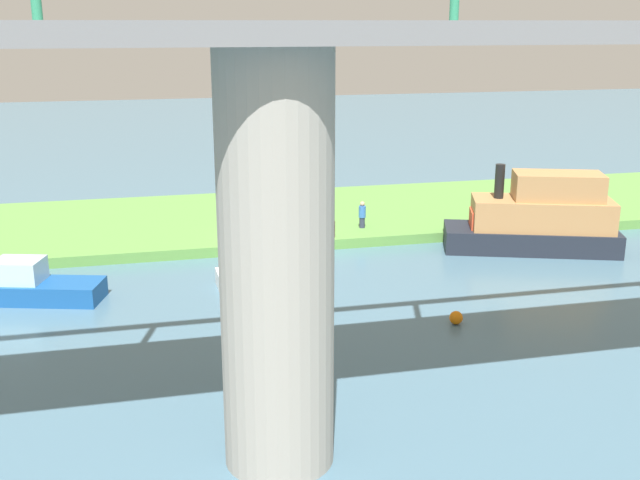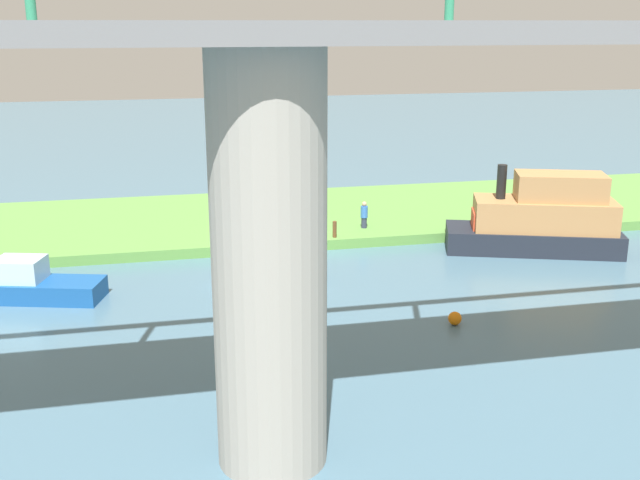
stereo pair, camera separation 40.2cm
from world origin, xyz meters
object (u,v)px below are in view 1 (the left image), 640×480
at_px(mooring_post, 333,229).
at_px(marker_buoy, 456,318).
at_px(riverboat_paddlewheel, 266,273).
at_px(houseboat_blue, 538,219).
at_px(skiff_small, 33,286).
at_px(bridge_pylon, 277,267).
at_px(person_on_bank, 362,214).

height_order(mooring_post, marker_buoy, mooring_post).
bearing_deg(riverboat_paddlewheel, houseboat_blue, -171.53).
relative_size(houseboat_blue, riverboat_paddlewheel, 1.95).
distance_m(skiff_small, riverboat_paddlewheel, 9.37).
distance_m(bridge_pylon, skiff_small, 16.19).
distance_m(bridge_pylon, person_on_bank, 21.56).
xyz_separation_m(person_on_bank, houseboat_blue, (-7.60, 4.26, 0.36)).
bearing_deg(skiff_small, bridge_pylon, 118.78).
xyz_separation_m(skiff_small, riverboat_paddlewheel, (-9.37, 0.27, -0.08)).
bearing_deg(marker_buoy, bridge_pylon, 42.81).
bearing_deg(skiff_small, marker_buoy, 158.01).
bearing_deg(person_on_bank, marker_buoy, 90.09).
bearing_deg(mooring_post, marker_buoy, 100.11).
xyz_separation_m(bridge_pylon, houseboat_blue, (-15.55, -15.40, -3.58)).
xyz_separation_m(houseboat_blue, riverboat_paddlewheel, (13.67, 2.04, -1.03)).
height_order(person_on_bank, riverboat_paddlewheel, person_on_bank).
bearing_deg(person_on_bank, skiff_small, 21.33).
bearing_deg(houseboat_blue, riverboat_paddlewheel, 8.47).
relative_size(bridge_pylon, riverboat_paddlewheel, 2.31).
relative_size(person_on_bank, marker_buoy, 2.78).
bearing_deg(skiff_small, riverboat_paddlewheel, 178.38).
bearing_deg(houseboat_blue, skiff_small, 4.40).
relative_size(person_on_bank, mooring_post, 1.71).
height_order(mooring_post, skiff_small, skiff_small).
xyz_separation_m(mooring_post, skiff_small, (13.52, 4.59, -0.30)).
distance_m(houseboat_blue, riverboat_paddlewheel, 13.86).
relative_size(mooring_post, houseboat_blue, 0.09).
height_order(bridge_pylon, marker_buoy, bridge_pylon).
relative_size(bridge_pylon, houseboat_blue, 1.18).
bearing_deg(bridge_pylon, houseboat_blue, -135.29).
relative_size(person_on_bank, riverboat_paddlewheel, 0.31).
xyz_separation_m(person_on_bank, marker_buoy, (-0.02, 12.27, -0.95)).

